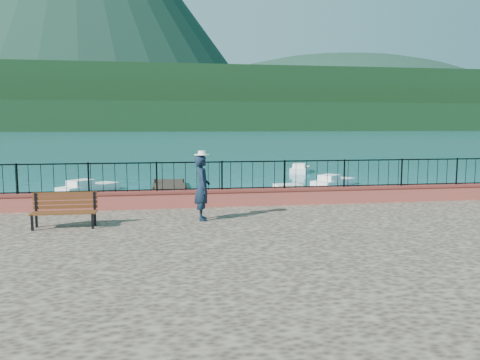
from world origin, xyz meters
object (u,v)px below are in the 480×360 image
object	(u,v)px
person	(202,188)
boat_3	(88,185)
boat_2	(333,180)
boat_5	(300,167)
park_bench	(65,217)
boat_1	(298,191)
boat_0	(47,205)

from	to	relation	value
person	boat_3	distance (m)	16.36
boat_2	person	bearing A→B (deg)	-162.47
person	boat_3	size ratio (longest dim) A/B	0.51
boat_2	boat_5	world-z (taller)	same
park_bench	boat_2	world-z (taller)	park_bench
boat_3	boat_5	distance (m)	18.37
park_bench	boat_2	distance (m)	21.09
boat_5	boat_1	bearing A→B (deg)	-173.18
boat_0	boat_3	world-z (taller)	same
person	boat_5	xyz separation A→B (m)	(10.24, 24.54, -1.76)
park_bench	boat_3	xyz separation A→B (m)	(-1.83, 15.72, -1.09)
park_bench	person	distance (m)	3.87
person	boat_0	size ratio (longest dim) A/B	0.52
park_bench	boat_5	xyz separation A→B (m)	(14.03, 25.00, -1.09)
park_bench	boat_2	size ratio (longest dim) A/B	0.47
boat_0	park_bench	bearing A→B (deg)	-105.37
park_bench	boat_0	bearing A→B (deg)	106.59
park_bench	boat_5	world-z (taller)	park_bench
boat_3	boat_0	bearing A→B (deg)	-144.90
boat_3	boat_5	size ratio (longest dim) A/B	1.07
boat_0	boat_1	size ratio (longest dim) A/B	0.92
boat_0	boat_5	bearing A→B (deg)	12.74
boat_2	boat_5	size ratio (longest dim) A/B	1.04
boat_3	boat_5	xyz separation A→B (m)	(15.86, 9.28, 0.00)
park_bench	boat_3	distance (m)	15.86
boat_1	boat_2	world-z (taller)	same
person	boat_0	xyz separation A→B (m)	(-6.35, 8.29, -1.76)
person	boat_5	world-z (taller)	person
person	boat_0	bearing A→B (deg)	38.22
park_bench	boat_3	bearing A→B (deg)	96.93
park_bench	boat_1	world-z (taller)	park_bench
park_bench	boat_5	size ratio (longest dim) A/B	0.49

